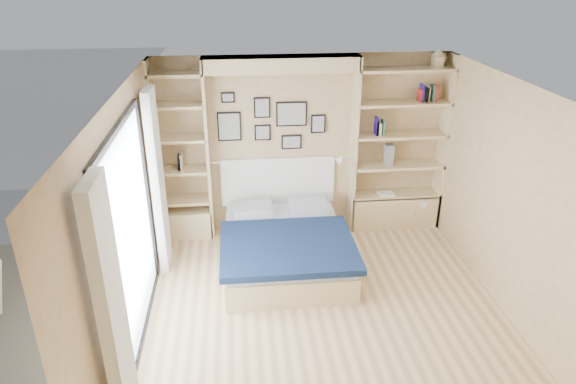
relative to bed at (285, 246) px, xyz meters
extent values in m
plane|color=#E4C086|center=(0.34, -1.16, -0.27)|extent=(4.50, 4.50, 0.00)
plane|color=tan|center=(0.34, 1.09, 0.98)|extent=(4.00, 0.00, 4.00)
plane|color=tan|center=(-1.66, -1.16, 0.98)|extent=(0.00, 4.50, 4.50)
plane|color=tan|center=(2.34, -1.16, 0.98)|extent=(0.00, 4.50, 4.50)
plane|color=white|center=(0.34, -1.16, 2.23)|extent=(4.50, 4.50, 0.00)
cube|color=beige|center=(-0.96, 0.92, 0.98)|extent=(0.04, 0.35, 2.50)
cube|color=beige|center=(1.04, 0.92, 0.98)|extent=(0.04, 0.35, 2.50)
cube|color=beige|center=(0.04, 0.92, 2.13)|extent=(2.00, 0.35, 0.20)
cube|color=beige|center=(2.32, 0.92, 0.98)|extent=(0.04, 0.35, 2.50)
cube|color=beige|center=(-1.64, 0.92, 0.98)|extent=(0.04, 0.35, 2.50)
cube|color=beige|center=(1.69, 0.92, -0.02)|extent=(1.30, 0.35, 0.50)
cube|color=beige|center=(-1.31, 0.92, -0.07)|extent=(0.70, 0.35, 0.40)
cube|color=black|center=(-1.63, -1.16, 1.96)|extent=(0.04, 2.08, 0.06)
cube|color=black|center=(-1.63, -1.16, -0.24)|extent=(0.04, 2.08, 0.06)
cube|color=black|center=(-1.63, -2.18, 0.83)|extent=(0.04, 0.06, 2.20)
cube|color=black|center=(-1.63, -0.14, 0.83)|extent=(0.04, 0.06, 2.20)
cube|color=silver|center=(-1.64, -1.16, 0.85)|extent=(0.01, 2.00, 2.20)
cube|color=white|center=(-1.54, -2.46, 0.88)|extent=(0.10, 0.45, 2.30)
cube|color=white|center=(-1.54, 0.14, 0.88)|extent=(0.10, 0.45, 2.30)
cube|color=beige|center=(1.69, 0.92, 0.23)|extent=(1.30, 0.35, 0.04)
cube|color=beige|center=(1.69, 0.92, 0.68)|extent=(1.30, 0.35, 0.04)
cube|color=beige|center=(1.69, 0.92, 1.13)|extent=(1.30, 0.35, 0.04)
cube|color=beige|center=(1.69, 0.92, 1.58)|extent=(1.30, 0.35, 0.04)
cube|color=beige|center=(1.69, 0.92, 2.03)|extent=(1.30, 0.35, 0.04)
cube|color=beige|center=(-1.31, 0.92, 0.28)|extent=(0.70, 0.35, 0.04)
cube|color=beige|center=(-1.31, 0.92, 0.73)|extent=(0.70, 0.35, 0.04)
cube|color=beige|center=(-1.31, 0.92, 1.18)|extent=(0.70, 0.35, 0.04)
cube|color=beige|center=(-1.31, 0.92, 1.63)|extent=(0.70, 0.35, 0.04)
cube|color=beige|center=(-1.31, 0.92, 2.03)|extent=(0.70, 0.35, 0.04)
cube|color=beige|center=(0.00, -0.02, -0.10)|extent=(1.53, 1.91, 0.33)
cube|color=#B1B5C2|center=(0.00, -0.02, 0.12)|extent=(1.49, 1.87, 0.10)
cube|color=#10203E|center=(0.00, -0.34, 0.19)|extent=(1.63, 1.33, 0.08)
cube|color=#B1B5C2|center=(-0.38, 0.64, 0.23)|extent=(0.52, 0.38, 0.12)
cube|color=#B1B5C2|center=(0.38, 0.64, 0.23)|extent=(0.52, 0.38, 0.12)
cube|color=white|center=(0.00, 1.06, 0.45)|extent=(1.63, 0.04, 0.70)
cube|color=black|center=(-0.66, 1.07, 1.28)|extent=(0.32, 0.02, 0.40)
cube|color=gray|center=(-0.66, 1.06, 1.28)|extent=(0.28, 0.01, 0.36)
cube|color=black|center=(-0.21, 1.07, 1.53)|extent=(0.22, 0.02, 0.28)
cube|color=gray|center=(-0.21, 1.06, 1.53)|extent=(0.18, 0.01, 0.24)
cube|color=black|center=(-0.21, 1.07, 1.18)|extent=(0.22, 0.02, 0.22)
cube|color=gray|center=(-0.21, 1.06, 1.18)|extent=(0.18, 0.01, 0.18)
cube|color=black|center=(0.19, 1.07, 1.43)|extent=(0.42, 0.02, 0.34)
cube|color=gray|center=(0.19, 1.06, 1.43)|extent=(0.38, 0.01, 0.30)
cube|color=black|center=(0.19, 1.07, 1.03)|extent=(0.28, 0.02, 0.20)
cube|color=gray|center=(0.19, 1.06, 1.03)|extent=(0.24, 0.01, 0.16)
cube|color=black|center=(0.56, 1.07, 1.28)|extent=(0.20, 0.02, 0.26)
cube|color=gray|center=(0.56, 1.06, 1.28)|extent=(0.16, 0.01, 0.22)
cube|color=black|center=(-0.66, 1.07, 1.68)|extent=(0.18, 0.02, 0.14)
cube|color=gray|center=(-0.66, 1.06, 1.68)|extent=(0.14, 0.01, 0.10)
cylinder|color=silver|center=(-0.82, 0.84, 0.85)|extent=(0.20, 0.02, 0.02)
cone|color=white|center=(-0.72, 0.84, 0.83)|extent=(0.13, 0.12, 0.15)
cylinder|color=silver|center=(0.90, 0.84, 0.85)|extent=(0.20, 0.02, 0.02)
cone|color=white|center=(0.80, 0.84, 0.83)|extent=(0.13, 0.12, 0.15)
cube|color=navy|center=(1.35, 0.91, 1.28)|extent=(0.03, 0.15, 0.24)
cube|color=black|center=(1.35, 0.91, 1.26)|extent=(0.03, 0.15, 0.21)
cube|color=#BFB28C|center=(1.38, 0.91, 1.24)|extent=(0.04, 0.15, 0.17)
cube|color=#26593F|center=(1.44, 0.91, 1.25)|extent=(0.03, 0.15, 0.20)
cube|color=#A51E1E|center=(1.91, 0.91, 1.69)|extent=(0.02, 0.15, 0.17)
cube|color=navy|center=(1.94, 0.91, 1.72)|extent=(0.03, 0.15, 0.23)
cube|color=black|center=(2.00, 0.91, 1.70)|extent=(0.03, 0.15, 0.20)
cube|color=#BFB28C|center=(2.01, 0.91, 1.70)|extent=(0.04, 0.15, 0.20)
cube|color=#26593F|center=(2.08, 0.91, 1.71)|extent=(0.03, 0.15, 0.22)
cube|color=#A51E1E|center=(2.11, 0.91, 1.71)|extent=(0.03, 0.15, 0.21)
cube|color=navy|center=(-1.34, 0.91, 0.84)|extent=(0.02, 0.15, 0.18)
cube|color=black|center=(-1.35, 0.91, 0.86)|extent=(0.03, 0.15, 0.20)
cube|color=#BFB28C|center=(-1.32, 0.91, 0.86)|extent=(0.03, 0.15, 0.21)
cube|color=beige|center=(2.10, 0.91, 2.13)|extent=(0.13, 0.13, 0.15)
cone|color=beige|center=(2.10, 0.91, 2.24)|extent=(0.20, 0.20, 0.08)
cube|color=slate|center=(1.56, 0.91, 0.85)|extent=(0.12, 0.12, 0.30)
cube|color=white|center=(1.54, 0.86, 0.27)|extent=(0.22, 0.16, 0.03)
cylinder|color=tan|center=(-3.25, -0.63, 0.01)|extent=(0.05, 0.30, 0.60)
camera|label=1|loc=(-0.55, -5.68, 3.35)|focal=32.00mm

